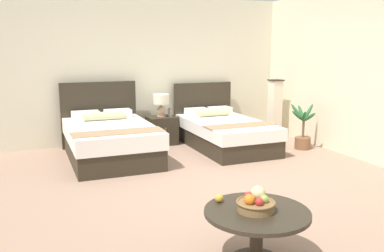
% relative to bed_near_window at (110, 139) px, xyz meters
% --- Properties ---
extents(ground_plane, '(9.28, 10.08, 0.02)m').
position_rel_bed_near_window_xyz_m(ground_plane, '(1.07, -2.05, -0.34)').
color(ground_plane, '#9B7A65').
extents(wall_back, '(9.28, 0.12, 2.84)m').
position_rel_bed_near_window_xyz_m(wall_back, '(1.07, 1.19, 1.09)').
color(wall_back, beige).
rests_on(wall_back, ground).
extents(wall_side_right, '(0.12, 5.68, 2.84)m').
position_rel_bed_near_window_xyz_m(wall_side_right, '(3.91, -1.65, 1.09)').
color(wall_side_right, beige).
rests_on(wall_side_right, ground).
extents(bed_near_window, '(1.40, 2.11, 1.22)m').
position_rel_bed_near_window_xyz_m(bed_near_window, '(0.00, 0.00, 0.00)').
color(bed_near_window, '#2E271C').
rests_on(bed_near_window, ground).
extents(bed_near_corner, '(1.26, 2.20, 1.14)m').
position_rel_bed_near_window_xyz_m(bed_near_corner, '(2.15, 0.01, -0.04)').
color(bed_near_corner, '#2E271C').
rests_on(bed_near_corner, ground).
extents(nightstand, '(0.54, 0.49, 0.54)m').
position_rel_bed_near_window_xyz_m(nightstand, '(1.15, 0.71, -0.06)').
color(nightstand, '#2E271C').
rests_on(nightstand, ground).
extents(table_lamp, '(0.31, 0.31, 0.43)m').
position_rel_bed_near_window_xyz_m(table_lamp, '(1.15, 0.73, 0.49)').
color(table_lamp, tan).
rests_on(table_lamp, nightstand).
extents(vase, '(0.09, 0.09, 0.16)m').
position_rel_bed_near_window_xyz_m(vase, '(1.31, 0.67, 0.29)').
color(vase, gray).
rests_on(vase, nightstand).
extents(coffee_table, '(0.91, 0.91, 0.48)m').
position_rel_bed_near_window_xyz_m(coffee_table, '(0.49, -3.92, 0.04)').
color(coffee_table, '#2E271C').
rests_on(coffee_table, ground).
extents(fruit_bowl, '(0.34, 0.34, 0.20)m').
position_rel_bed_near_window_xyz_m(fruit_bowl, '(0.48, -3.92, 0.22)').
color(fruit_bowl, olive).
rests_on(fruit_bowl, coffee_table).
extents(loose_apple, '(0.08, 0.08, 0.08)m').
position_rel_bed_near_window_xyz_m(loose_apple, '(0.27, -3.63, 0.18)').
color(loose_apple, gold).
rests_on(loose_apple, coffee_table).
extents(floor_lamp_corner, '(0.26, 0.26, 1.21)m').
position_rel_bed_near_window_xyz_m(floor_lamp_corner, '(3.49, 0.36, 0.28)').
color(floor_lamp_corner, '#312219').
rests_on(floor_lamp_corner, ground).
extents(potted_palm, '(0.53, 0.57, 0.85)m').
position_rel_bed_near_window_xyz_m(potted_palm, '(3.44, -0.66, -0.06)').
color(potted_palm, brown).
rests_on(potted_palm, ground).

